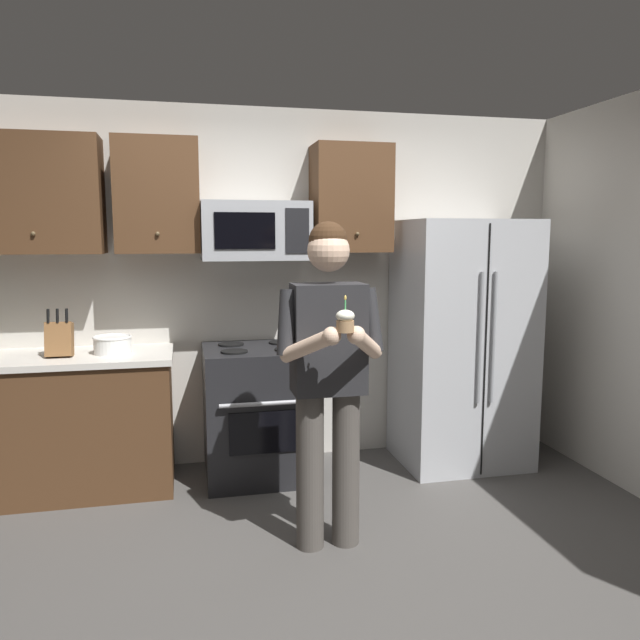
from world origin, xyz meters
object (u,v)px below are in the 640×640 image
Objects in this scene: knife_block at (59,339)px; refrigerator at (462,343)px; bowl_large_white at (113,344)px; microwave at (255,231)px; oven_range at (260,412)px; cupcake at (345,321)px; person at (329,368)px.

refrigerator is at bearing -0.20° from knife_block.
microwave is at bearing 6.66° from bowl_large_white.
cupcake is (0.24, -1.40, 0.83)m from oven_range.
knife_block is 1.84m from person.
bowl_large_white is 1.88m from cupcake.
cupcake is (-1.26, -1.36, 0.39)m from refrigerator.
bowl_large_white is (0.32, 0.04, -0.05)m from knife_block.
person is at bearing -78.65° from microwave.
bowl_large_white is at bearing 6.50° from knife_block.
microwave is 1.22m from bowl_large_white.
microwave is 1.72m from refrigerator.
knife_block is at bearing -173.38° from microwave.
microwave is 1.46m from knife_block.
microwave is at bearing 89.98° from oven_range.
refrigerator is at bearing 47.25° from cupcake.
knife_block is 1.29× the size of bowl_large_white.
person reaches higher than cupcake.
bowl_large_white is (-0.96, -0.11, -0.74)m from microwave.
oven_range is at bearing 1.31° from knife_block.
microwave is at bearing 101.35° from person.
microwave is 4.26× the size of cupcake.
refrigerator is (1.50, -0.16, -0.82)m from microwave.
oven_range is 5.36× the size of cupcake.
knife_block is 1.84× the size of cupcake.
refrigerator is 7.25× the size of bowl_large_white.
microwave is 2.98× the size of bowl_large_white.
oven_range is at bearing 99.69° from cupcake.
refrigerator is 2.78m from knife_block.
person is (0.24, -1.19, -0.72)m from microwave.
microwave is at bearing 173.97° from refrigerator.
oven_range is 1.26× the size of microwave.
knife_block is 2.06m from cupcake.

